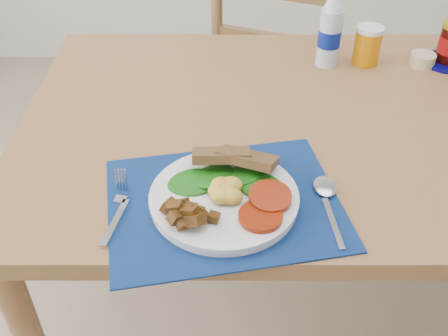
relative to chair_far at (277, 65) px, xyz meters
name	(u,v)px	position (x,y,z in m)	size (l,w,h in m)	color
table	(319,145)	(0.05, -0.61, 0.10)	(1.40, 0.90, 0.75)	brown
chair_far	(277,65)	(0.00, 0.00, 0.00)	(0.53, 0.52, 1.11)	brown
placemat	(224,203)	(-0.18, -0.91, 0.19)	(0.43, 0.34, 0.00)	black
breakfast_plate	(221,196)	(-0.19, -0.91, 0.21)	(0.28, 0.28, 0.07)	silver
fork	(119,207)	(-0.38, -0.93, 0.19)	(0.04, 0.17, 0.00)	#B2B5BA
spoon	(327,197)	(0.01, -0.90, 0.19)	(0.05, 0.19, 0.01)	#B2B5BA
water_bottle	(330,33)	(0.09, -0.35, 0.27)	(0.06, 0.06, 0.21)	#ADBFCC
juice_glass	(367,46)	(0.20, -0.34, 0.23)	(0.07, 0.07, 0.10)	#C87305
ramekin	(423,60)	(0.35, -0.36, 0.20)	(0.07, 0.07, 0.03)	tan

